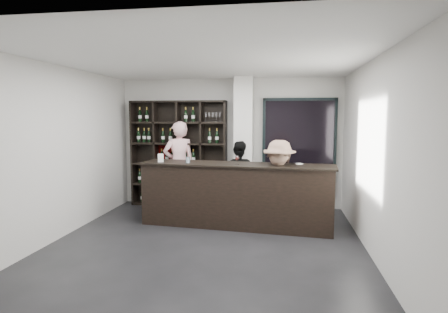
% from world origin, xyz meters
% --- Properties ---
extents(floor, '(5.00, 5.50, 0.01)m').
position_xyz_m(floor, '(0.00, 0.00, -0.01)').
color(floor, black).
rests_on(floor, ground).
extents(wine_shelf, '(2.20, 0.35, 2.40)m').
position_xyz_m(wine_shelf, '(-1.15, 2.57, 1.20)').
color(wine_shelf, black).
rests_on(wine_shelf, floor).
extents(structural_column, '(0.40, 0.40, 2.90)m').
position_xyz_m(structural_column, '(0.35, 2.47, 1.45)').
color(structural_column, silver).
rests_on(structural_column, floor).
extents(glass_panel, '(1.60, 0.08, 2.10)m').
position_xyz_m(glass_panel, '(1.55, 2.69, 1.40)').
color(glass_panel, black).
rests_on(glass_panel, floor).
extents(tasting_counter, '(3.59, 0.74, 1.18)m').
position_xyz_m(tasting_counter, '(0.35, 1.10, 0.59)').
color(tasting_counter, black).
rests_on(tasting_counter, floor).
extents(taster_pink, '(0.84, 0.72, 1.94)m').
position_xyz_m(taster_pink, '(-1.10, 2.40, 0.97)').
color(taster_pink, '#FFC2C2').
rests_on(taster_pink, floor).
extents(taster_black, '(0.81, 0.67, 1.53)m').
position_xyz_m(taster_black, '(0.26, 2.33, 0.76)').
color(taster_black, black).
rests_on(taster_black, floor).
extents(customer, '(1.19, 0.91, 1.63)m').
position_xyz_m(customer, '(1.14, 1.05, 0.81)').
color(customer, '#8D6C59').
rests_on(customer, floor).
extents(wine_glass, '(0.09, 0.09, 0.19)m').
position_xyz_m(wine_glass, '(0.39, 0.96, 1.28)').
color(wine_glass, white).
rests_on(wine_glass, tasting_counter).
extents(spit_cup, '(0.10, 0.10, 0.11)m').
position_xyz_m(spit_cup, '(-0.55, 1.06, 1.24)').
color(spit_cup, silver).
rests_on(spit_cup, tasting_counter).
extents(napkin_stack, '(0.14, 0.14, 0.02)m').
position_xyz_m(napkin_stack, '(1.49, 1.18, 1.19)').
color(napkin_stack, white).
rests_on(napkin_stack, tasting_counter).
extents(card_stand, '(0.12, 0.08, 0.16)m').
position_xyz_m(card_stand, '(-1.09, 1.11, 1.26)').
color(card_stand, white).
rests_on(card_stand, tasting_counter).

